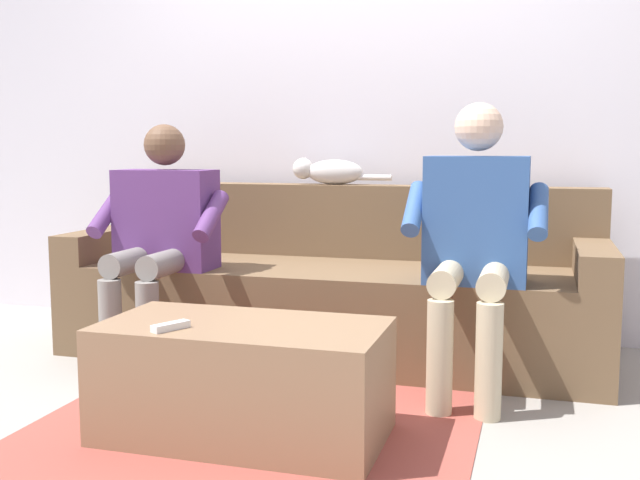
{
  "coord_description": "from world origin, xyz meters",
  "views": [
    {
      "loc": [
        -0.96,
        3.37,
        1.0
      ],
      "look_at": [
        0.0,
        0.09,
        0.58
      ],
      "focal_mm": 42.16,
      "sensor_mm": 36.0,
      "label": 1
    }
  ],
  "objects_px": {
    "person_left_seated": "(475,230)",
    "remote_white": "(171,326)",
    "cat_on_backrest": "(328,171)",
    "person_right_seated": "(160,229)",
    "couch": "(333,293)",
    "coffee_table": "(244,380)"
  },
  "relations": [
    {
      "from": "person_right_seated",
      "to": "remote_white",
      "type": "xyz_separation_m",
      "value": [
        -0.52,
        0.9,
        -0.22
      ]
    },
    {
      "from": "coffee_table",
      "to": "person_left_seated",
      "type": "distance_m",
      "value": 1.14
    },
    {
      "from": "person_left_seated",
      "to": "person_right_seated",
      "type": "bearing_deg",
      "value": 0.75
    },
    {
      "from": "coffee_table",
      "to": "remote_white",
      "type": "bearing_deg",
      "value": 37.83
    },
    {
      "from": "person_right_seated",
      "to": "cat_on_backrest",
      "type": "xyz_separation_m",
      "value": [
        -0.61,
        -0.7,
        0.25
      ]
    },
    {
      "from": "coffee_table",
      "to": "person_left_seated",
      "type": "xyz_separation_m",
      "value": [
        -0.71,
        -0.76,
        0.47
      ]
    },
    {
      "from": "person_left_seated",
      "to": "person_right_seated",
      "type": "xyz_separation_m",
      "value": [
        1.42,
        0.02,
        -0.04
      ]
    },
    {
      "from": "couch",
      "to": "remote_white",
      "type": "xyz_separation_m",
      "value": [
        0.2,
        1.32,
        0.13
      ]
    },
    {
      "from": "person_left_seated",
      "to": "person_right_seated",
      "type": "height_order",
      "value": "person_left_seated"
    },
    {
      "from": "couch",
      "to": "coffee_table",
      "type": "relative_size",
      "value": 2.64
    },
    {
      "from": "person_left_seated",
      "to": "cat_on_backrest",
      "type": "distance_m",
      "value": 1.09
    },
    {
      "from": "person_right_seated",
      "to": "couch",
      "type": "bearing_deg",
      "value": -149.27
    },
    {
      "from": "couch",
      "to": "person_left_seated",
      "type": "bearing_deg",
      "value": 150.39
    },
    {
      "from": "couch",
      "to": "person_right_seated",
      "type": "bearing_deg",
      "value": 30.73
    },
    {
      "from": "remote_white",
      "to": "cat_on_backrest",
      "type": "bearing_deg",
      "value": 23.87
    },
    {
      "from": "person_left_seated",
      "to": "remote_white",
      "type": "bearing_deg",
      "value": 45.22
    },
    {
      "from": "person_right_seated",
      "to": "cat_on_backrest",
      "type": "distance_m",
      "value": 0.96
    },
    {
      "from": "couch",
      "to": "person_left_seated",
      "type": "xyz_separation_m",
      "value": [
        -0.71,
        0.4,
        0.38
      ]
    },
    {
      "from": "person_left_seated",
      "to": "cat_on_backrest",
      "type": "height_order",
      "value": "person_left_seated"
    },
    {
      "from": "coffee_table",
      "to": "person_left_seated",
      "type": "height_order",
      "value": "person_left_seated"
    },
    {
      "from": "coffee_table",
      "to": "person_right_seated",
      "type": "relative_size",
      "value": 0.88
    },
    {
      "from": "person_right_seated",
      "to": "cat_on_backrest",
      "type": "bearing_deg",
      "value": -130.73
    }
  ]
}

